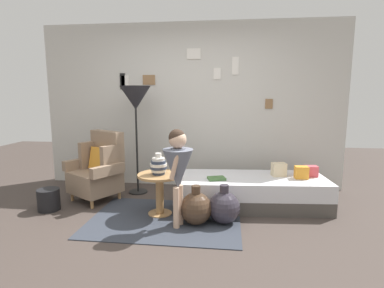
{
  "coord_description": "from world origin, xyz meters",
  "views": [
    {
      "loc": [
        0.63,
        -2.92,
        1.49
      ],
      "look_at": [
        0.15,
        0.95,
        0.85
      ],
      "focal_mm": 28.29,
      "sensor_mm": 36.0,
      "label": 1
    }
  ],
  "objects_px": {
    "demijohn_far": "(224,207)",
    "person_child": "(178,165)",
    "vase_striped": "(159,166)",
    "magazine_basket": "(49,200)",
    "floor_lamp": "(135,101)",
    "demijohn_near": "(196,208)",
    "daybed": "(253,191)",
    "armchair": "(99,169)",
    "book_on_daybed": "(216,178)",
    "side_table": "(160,186)"
  },
  "relations": [
    {
      "from": "demijohn_far",
      "to": "person_child",
      "type": "bearing_deg",
      "value": -162.19
    },
    {
      "from": "vase_striped",
      "to": "magazine_basket",
      "type": "xyz_separation_m",
      "value": [
        -1.46,
        -0.02,
        -0.49
      ]
    },
    {
      "from": "floor_lamp",
      "to": "demijohn_near",
      "type": "xyz_separation_m",
      "value": [
        1.01,
        -1.04,
        -1.21
      ]
    },
    {
      "from": "demijohn_near",
      "to": "vase_striped",
      "type": "bearing_deg",
      "value": 156.02
    },
    {
      "from": "demijohn_near",
      "to": "daybed",
      "type": "bearing_deg",
      "value": 44.0
    },
    {
      "from": "person_child",
      "to": "demijohn_near",
      "type": "distance_m",
      "value": 0.56
    },
    {
      "from": "daybed",
      "to": "floor_lamp",
      "type": "height_order",
      "value": "floor_lamp"
    },
    {
      "from": "floor_lamp",
      "to": "demijohn_far",
      "type": "xyz_separation_m",
      "value": [
        1.33,
        -0.97,
        -1.2
      ]
    },
    {
      "from": "vase_striped",
      "to": "person_child",
      "type": "relative_size",
      "value": 0.24
    },
    {
      "from": "vase_striped",
      "to": "floor_lamp",
      "type": "height_order",
      "value": "floor_lamp"
    },
    {
      "from": "floor_lamp",
      "to": "person_child",
      "type": "xyz_separation_m",
      "value": [
        0.82,
        -1.13,
        -0.68
      ]
    },
    {
      "from": "armchair",
      "to": "vase_striped",
      "type": "bearing_deg",
      "value": -25.75
    },
    {
      "from": "person_child",
      "to": "book_on_daybed",
      "type": "bearing_deg",
      "value": 55.64
    },
    {
      "from": "demijohn_near",
      "to": "book_on_daybed",
      "type": "bearing_deg",
      "value": 66.59
    },
    {
      "from": "magazine_basket",
      "to": "book_on_daybed",
      "type": "bearing_deg",
      "value": 7.83
    },
    {
      "from": "person_child",
      "to": "book_on_daybed",
      "type": "relative_size",
      "value": 5.09
    },
    {
      "from": "floor_lamp",
      "to": "book_on_daybed",
      "type": "xyz_separation_m",
      "value": [
        1.22,
        -0.54,
        -0.98
      ]
    },
    {
      "from": "armchair",
      "to": "magazine_basket",
      "type": "bearing_deg",
      "value": -133.96
    },
    {
      "from": "floor_lamp",
      "to": "demijohn_far",
      "type": "relative_size",
      "value": 3.5
    },
    {
      "from": "book_on_daybed",
      "to": "demijohn_far",
      "type": "distance_m",
      "value": 0.49
    },
    {
      "from": "side_table",
      "to": "book_on_daybed",
      "type": "relative_size",
      "value": 2.46
    },
    {
      "from": "vase_striped",
      "to": "demijohn_near",
      "type": "relative_size",
      "value": 0.57
    },
    {
      "from": "book_on_daybed",
      "to": "magazine_basket",
      "type": "height_order",
      "value": "book_on_daybed"
    },
    {
      "from": "vase_striped",
      "to": "demijohn_near",
      "type": "distance_m",
      "value": 0.69
    },
    {
      "from": "vase_striped",
      "to": "floor_lamp",
      "type": "relative_size",
      "value": 0.16
    },
    {
      "from": "floor_lamp",
      "to": "book_on_daybed",
      "type": "height_order",
      "value": "floor_lamp"
    },
    {
      "from": "side_table",
      "to": "magazine_basket",
      "type": "xyz_separation_m",
      "value": [
        -1.47,
        -0.03,
        -0.23
      ]
    },
    {
      "from": "vase_striped",
      "to": "person_child",
      "type": "distance_m",
      "value": 0.44
    },
    {
      "from": "floor_lamp",
      "to": "vase_striped",
      "type": "bearing_deg",
      "value": -57.39
    },
    {
      "from": "demijohn_far",
      "to": "armchair",
      "type": "bearing_deg",
      "value": 160.78
    },
    {
      "from": "vase_striped",
      "to": "demijohn_far",
      "type": "height_order",
      "value": "vase_striped"
    },
    {
      "from": "daybed",
      "to": "side_table",
      "type": "bearing_deg",
      "value": -159.15
    },
    {
      "from": "armchair",
      "to": "magazine_basket",
      "type": "xyz_separation_m",
      "value": [
        -0.48,
        -0.5,
        -0.3
      ]
    },
    {
      "from": "side_table",
      "to": "floor_lamp",
      "type": "relative_size",
      "value": 0.34
    },
    {
      "from": "daybed",
      "to": "floor_lamp",
      "type": "bearing_deg",
      "value": 168.25
    },
    {
      "from": "person_child",
      "to": "magazine_basket",
      "type": "bearing_deg",
      "value": 170.5
    },
    {
      "from": "armchair",
      "to": "demijohn_far",
      "type": "height_order",
      "value": "armchair"
    },
    {
      "from": "side_table",
      "to": "book_on_daybed",
      "type": "bearing_deg",
      "value": 20.86
    },
    {
      "from": "daybed",
      "to": "demijohn_far",
      "type": "xyz_separation_m",
      "value": [
        -0.38,
        -0.61,
        -0.01
      ]
    },
    {
      "from": "vase_striped",
      "to": "book_on_daybed",
      "type": "height_order",
      "value": "vase_striped"
    },
    {
      "from": "vase_striped",
      "to": "armchair",
      "type": "bearing_deg",
      "value": 154.25
    },
    {
      "from": "person_child",
      "to": "demijohn_near",
      "type": "height_order",
      "value": "person_child"
    },
    {
      "from": "armchair",
      "to": "demijohn_near",
      "type": "distance_m",
      "value": 1.64
    },
    {
      "from": "person_child",
      "to": "demijohn_far",
      "type": "bearing_deg",
      "value": 17.81
    },
    {
      "from": "floor_lamp",
      "to": "magazine_basket",
      "type": "xyz_separation_m",
      "value": [
        -0.94,
        -0.84,
        -1.26
      ]
    },
    {
      "from": "side_table",
      "to": "floor_lamp",
      "type": "distance_m",
      "value": 1.41
    },
    {
      "from": "armchair",
      "to": "person_child",
      "type": "xyz_separation_m",
      "value": [
        1.28,
        -0.79,
        0.28
      ]
    },
    {
      "from": "daybed",
      "to": "side_table",
      "type": "xyz_separation_m",
      "value": [
        -1.18,
        -0.45,
        0.17
      ]
    },
    {
      "from": "demijohn_near",
      "to": "magazine_basket",
      "type": "bearing_deg",
      "value": 174.27
    },
    {
      "from": "person_child",
      "to": "magazine_basket",
      "type": "xyz_separation_m",
      "value": [
        -1.76,
        0.29,
        -0.57
      ]
    }
  ]
}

